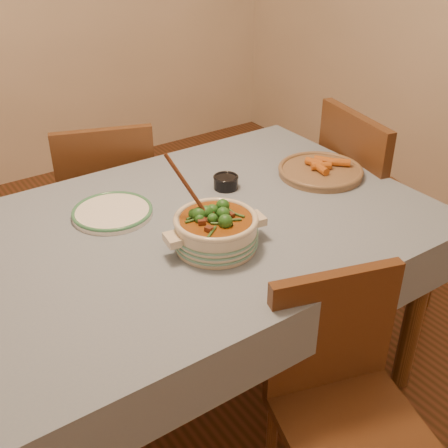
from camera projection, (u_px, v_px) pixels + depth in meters
The scene contains 9 objects.
floor at pixel (188, 392), 2.20m from camera, with size 4.50×4.50×0.00m, color #462A14.
dining_table at pixel (181, 251), 1.86m from camera, with size 1.68×1.08×0.76m.
stew_casserole at pixel (216, 229), 1.68m from camera, with size 0.33×0.28×0.30m.
white_plate at pixel (112, 212), 1.87m from camera, with size 0.33×0.33×0.02m.
condiment_bowl at pixel (226, 181), 2.04m from camera, with size 0.11×0.11×0.05m.
fried_plate at pixel (320, 170), 2.13m from camera, with size 0.33×0.33×0.05m.
chair_far at pixel (108, 201), 2.52m from camera, with size 0.52×0.52×0.87m.
chair_near at pixel (342, 396), 1.58m from camera, with size 0.48×0.48×0.83m.
chair_right at pixel (368, 200), 2.44m from camera, with size 0.51×0.51×0.94m.
Camera 1 is at (-0.76, -1.36, 1.69)m, focal length 45.00 mm.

